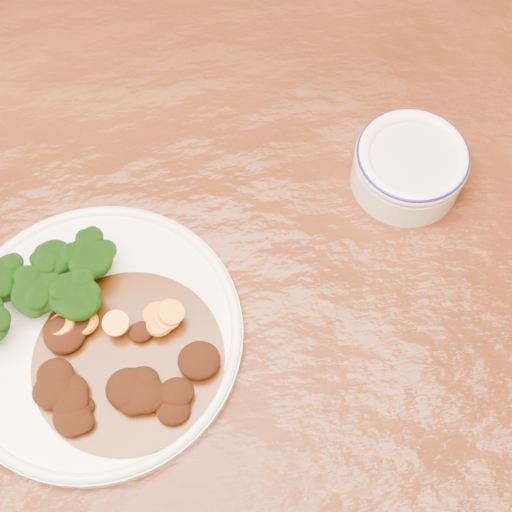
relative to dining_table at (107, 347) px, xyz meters
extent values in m
plane|color=#482812|center=(0.00, 0.00, -0.67)|extent=(4.00, 4.00, 0.00)
cube|color=#56230F|center=(0.00, 0.00, 0.06)|extent=(1.54, 0.97, 0.04)
cylinder|color=#421F10|center=(0.67, 0.42, -0.32)|extent=(0.06, 0.06, 0.71)
cylinder|color=white|center=(0.01, -0.02, 0.09)|extent=(0.27, 0.27, 0.01)
torus|color=white|center=(0.01, -0.02, 0.09)|extent=(0.27, 0.27, 0.01)
cylinder|color=#7B9B50|center=(-0.01, 0.01, 0.10)|extent=(0.01, 0.01, 0.02)
ellipsoid|color=black|center=(-0.01, 0.01, 0.12)|extent=(0.04, 0.04, 0.03)
cylinder|color=#7B9B50|center=(-0.07, 0.03, 0.10)|extent=(0.01, 0.01, 0.02)
ellipsoid|color=black|center=(-0.07, 0.03, 0.12)|extent=(0.04, 0.04, 0.03)
cylinder|color=#7B9B50|center=(-0.02, 0.05, 0.10)|extent=(0.01, 0.01, 0.02)
ellipsoid|color=black|center=(-0.02, 0.05, 0.12)|extent=(0.04, 0.04, 0.03)
cylinder|color=#7B9B50|center=(0.01, 0.04, 0.10)|extent=(0.01, 0.01, 0.02)
ellipsoid|color=black|center=(0.01, 0.04, 0.12)|extent=(0.04, 0.04, 0.03)
cylinder|color=#7B9B50|center=(-0.04, 0.01, 0.10)|extent=(0.01, 0.01, 0.02)
ellipsoid|color=black|center=(-0.04, 0.01, 0.12)|extent=(0.04, 0.04, 0.03)
cylinder|color=#7B9B50|center=(0.00, 0.00, 0.10)|extent=(0.01, 0.01, 0.02)
ellipsoid|color=black|center=(0.00, 0.00, 0.12)|extent=(0.04, 0.04, 0.03)
cylinder|color=#441E07|center=(0.03, -0.05, 0.09)|extent=(0.17, 0.17, 0.00)
ellipsoid|color=black|center=(0.04, -0.09, 0.10)|extent=(0.03, 0.04, 0.02)
ellipsoid|color=black|center=(0.10, -0.06, 0.11)|extent=(0.04, 0.04, 0.02)
ellipsoid|color=black|center=(-0.02, -0.08, 0.11)|extent=(0.03, 0.03, 0.02)
ellipsoid|color=black|center=(0.05, -0.09, 0.11)|extent=(0.04, 0.03, 0.02)
ellipsoid|color=black|center=(-0.01, -0.09, 0.10)|extent=(0.02, 0.02, 0.01)
ellipsoid|color=black|center=(0.07, -0.09, 0.11)|extent=(0.03, 0.03, 0.02)
ellipsoid|color=black|center=(-0.02, -0.02, 0.10)|extent=(0.04, 0.04, 0.02)
ellipsoid|color=black|center=(0.05, -0.08, 0.10)|extent=(0.03, 0.03, 0.02)
ellipsoid|color=black|center=(-0.01, -0.10, 0.10)|extent=(0.02, 0.02, 0.01)
ellipsoid|color=black|center=(0.07, -0.10, 0.10)|extent=(0.03, 0.03, 0.01)
ellipsoid|color=black|center=(0.03, -0.08, 0.11)|extent=(0.04, 0.04, 0.02)
ellipsoid|color=black|center=(-0.03, -0.07, 0.11)|extent=(0.04, 0.03, 0.02)
ellipsoid|color=black|center=(-0.02, -0.08, 0.10)|extent=(0.03, 0.03, 0.02)
ellipsoid|color=black|center=(0.00, -0.02, 0.10)|extent=(0.02, 0.02, 0.01)
ellipsoid|color=black|center=(-0.03, -0.06, 0.11)|extent=(0.03, 0.03, 0.02)
ellipsoid|color=black|center=(0.05, -0.03, 0.10)|extent=(0.02, 0.02, 0.01)
ellipsoid|color=black|center=(-0.01, -0.10, 0.10)|extent=(0.03, 0.04, 0.02)
cylinder|color=orange|center=(0.03, -0.02, 0.11)|extent=(0.03, 0.03, 0.01)
cylinder|color=orange|center=(0.07, -0.02, 0.11)|extent=(0.03, 0.03, 0.01)
cylinder|color=orange|center=(0.08, -0.02, 0.12)|extent=(0.03, 0.03, 0.01)
cylinder|color=orange|center=(-0.02, -0.01, 0.11)|extent=(0.03, 0.03, 0.01)
cylinder|color=orange|center=(0.00, -0.01, 0.11)|extent=(0.03, 0.03, 0.01)
cylinder|color=orange|center=(0.07, -0.03, 0.11)|extent=(0.03, 0.03, 0.01)
cylinder|color=orange|center=(0.06, -0.01, 0.10)|extent=(0.03, 0.03, 0.01)
cylinder|color=white|center=(0.33, 0.11, 0.10)|extent=(0.11, 0.11, 0.04)
cylinder|color=beige|center=(0.33, 0.11, 0.12)|extent=(0.09, 0.09, 0.01)
torus|color=white|center=(0.33, 0.11, 0.12)|extent=(0.11, 0.11, 0.01)
torus|color=navy|center=(0.33, 0.11, 0.13)|extent=(0.11, 0.11, 0.01)
camera|label=1|loc=(0.12, -0.26, 0.70)|focal=50.00mm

